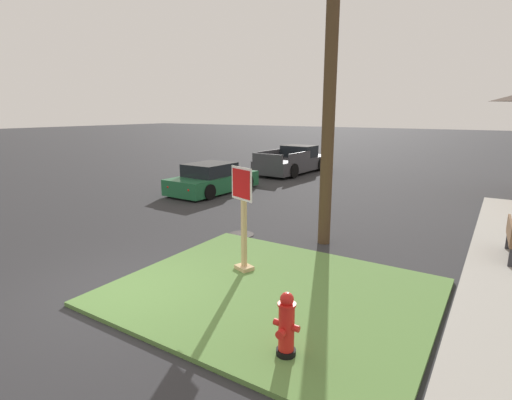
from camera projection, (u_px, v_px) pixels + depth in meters
ground_plane at (122, 294)px, 7.40m from camera, size 160.00×160.00×0.00m
grass_corner_patch at (272, 292)px, 7.38m from camera, size 5.71×4.78×0.08m
fire_hydrant at (286, 326)px, 5.32m from camera, size 0.38×0.34×0.93m
stop_sign at (243, 222)px, 8.10m from camera, size 0.65×0.39×2.20m
manhole_cover at (241, 234)px, 10.93m from camera, size 0.70×0.70×0.02m
parked_sedan_green at (213, 179)px, 16.64m from camera, size 2.07×4.27×1.25m
pickup_truck_charcoal at (293, 162)px, 21.92m from camera, size 2.33×5.30×1.48m
utility_pole at (331, 60)px, 9.27m from camera, size 1.48×0.31×8.83m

